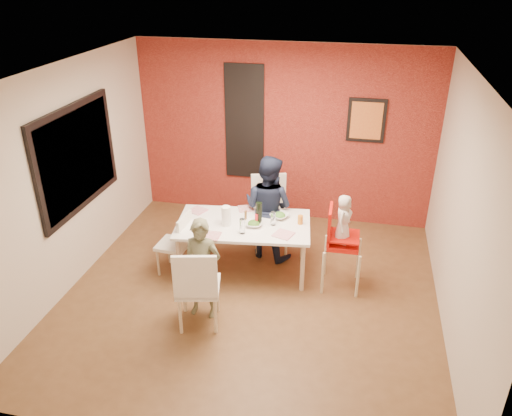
% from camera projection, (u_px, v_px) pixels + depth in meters
% --- Properties ---
extents(ground, '(4.50, 4.50, 0.00)m').
position_uv_depth(ground, '(251.00, 294.00, 6.18)').
color(ground, brown).
rests_on(ground, ground).
extents(ceiling, '(4.50, 4.50, 0.02)m').
position_uv_depth(ceiling, '(250.00, 73.00, 4.97)').
color(ceiling, silver).
rests_on(ceiling, wall_back).
extents(wall_back, '(4.50, 0.02, 2.70)m').
position_uv_depth(wall_back, '(284.00, 134.00, 7.54)').
color(wall_back, beige).
rests_on(wall_back, ground).
extents(wall_front, '(4.50, 0.02, 2.70)m').
position_uv_depth(wall_front, '(180.00, 325.00, 3.61)').
color(wall_front, beige).
rests_on(wall_front, ground).
extents(wall_left, '(0.02, 4.50, 2.70)m').
position_uv_depth(wall_left, '(69.00, 179.00, 6.01)').
color(wall_left, beige).
rests_on(wall_left, ground).
extents(wall_right, '(0.02, 4.50, 2.70)m').
position_uv_depth(wall_right, '(462.00, 216.00, 5.14)').
color(wall_right, beige).
rests_on(wall_right, ground).
extents(brick_accent_wall, '(4.50, 0.02, 2.70)m').
position_uv_depth(brick_accent_wall, '(283.00, 134.00, 7.52)').
color(brick_accent_wall, maroon).
rests_on(brick_accent_wall, ground).
extents(picture_window_frame, '(0.05, 1.70, 1.30)m').
position_uv_depth(picture_window_frame, '(77.00, 158.00, 6.09)').
color(picture_window_frame, black).
rests_on(picture_window_frame, wall_left).
extents(picture_window_pane, '(0.02, 1.55, 1.15)m').
position_uv_depth(picture_window_pane, '(78.00, 158.00, 6.09)').
color(picture_window_pane, black).
rests_on(picture_window_pane, wall_left).
extents(glassblock_strip, '(0.55, 0.03, 1.70)m').
position_uv_depth(glassblock_strip, '(245.00, 123.00, 7.56)').
color(glassblock_strip, silver).
rests_on(glassblock_strip, wall_back).
extents(glassblock_surround, '(0.60, 0.03, 1.76)m').
position_uv_depth(glassblock_surround, '(244.00, 123.00, 7.55)').
color(glassblock_surround, black).
rests_on(glassblock_surround, wall_back).
extents(art_print_frame, '(0.54, 0.03, 0.64)m').
position_uv_depth(art_print_frame, '(366.00, 120.00, 7.14)').
color(art_print_frame, black).
rests_on(art_print_frame, wall_back).
extents(art_print_canvas, '(0.44, 0.01, 0.54)m').
position_uv_depth(art_print_canvas, '(366.00, 121.00, 7.13)').
color(art_print_canvas, orange).
rests_on(art_print_canvas, wall_back).
extents(dining_table, '(1.80, 1.15, 0.70)m').
position_uv_depth(dining_table, '(243.00, 227.00, 6.39)').
color(dining_table, white).
rests_on(dining_table, ground).
extents(chair_near, '(0.56, 0.56, 1.01)m').
position_uv_depth(chair_near, '(197.00, 285.00, 5.38)').
color(chair_near, white).
rests_on(chair_near, ground).
extents(chair_far, '(0.62, 0.62, 1.06)m').
position_uv_depth(chair_far, '(269.00, 208.00, 6.99)').
color(chair_far, white).
rests_on(chair_far, ground).
extents(chair_left, '(0.42, 0.42, 0.85)m').
position_uv_depth(chair_left, '(178.00, 241.00, 6.42)').
color(chair_left, white).
rests_on(chair_left, ground).
extents(high_chair, '(0.47, 0.47, 1.08)m').
position_uv_depth(high_chair, '(339.00, 240.00, 6.08)').
color(high_chair, red).
rests_on(high_chair, ground).
extents(child_near, '(0.45, 0.31, 1.22)m').
position_uv_depth(child_near, '(202.00, 269.00, 5.59)').
color(child_near, brown).
rests_on(child_near, ground).
extents(child_far, '(0.86, 0.76, 1.46)m').
position_uv_depth(child_far, '(268.00, 207.00, 6.70)').
color(child_far, '#161C31').
rests_on(child_far, ground).
extents(toddler, '(0.26, 0.34, 0.62)m').
position_uv_depth(toddler, '(343.00, 219.00, 5.94)').
color(toddler, beige).
rests_on(toddler, high_chair).
extents(plate_near_left, '(0.22, 0.22, 0.01)m').
position_uv_depth(plate_near_left, '(211.00, 236.00, 6.06)').
color(plate_near_left, silver).
rests_on(plate_near_left, dining_table).
extents(plate_far_mid, '(0.26, 0.26, 0.01)m').
position_uv_depth(plate_far_mid, '(246.00, 209.00, 6.72)').
color(plate_far_mid, white).
rests_on(plate_far_mid, dining_table).
extents(plate_near_right, '(0.28, 0.28, 0.01)m').
position_uv_depth(plate_near_right, '(283.00, 234.00, 6.09)').
color(plate_near_right, white).
rests_on(plate_near_right, dining_table).
extents(plate_far_left, '(0.28, 0.28, 0.01)m').
position_uv_depth(plate_far_left, '(198.00, 210.00, 6.67)').
color(plate_far_left, white).
rests_on(plate_far_left, dining_table).
extents(salad_bowl_a, '(0.25, 0.25, 0.05)m').
position_uv_depth(salad_bowl_a, '(254.00, 224.00, 6.28)').
color(salad_bowl_a, white).
rests_on(salad_bowl_a, dining_table).
extents(salad_bowl_b, '(0.31, 0.31, 0.06)m').
position_uv_depth(salad_bowl_b, '(280.00, 216.00, 6.48)').
color(salad_bowl_b, white).
rests_on(salad_bowl_b, dining_table).
extents(wine_bottle, '(0.08, 0.08, 0.30)m').
position_uv_depth(wine_bottle, '(259.00, 214.00, 6.27)').
color(wine_bottle, black).
rests_on(wine_bottle, dining_table).
extents(wine_glass_a, '(0.07, 0.07, 0.20)m').
position_uv_depth(wine_glass_a, '(242.00, 226.00, 6.08)').
color(wine_glass_a, white).
rests_on(wine_glass_a, dining_table).
extents(wine_glass_b, '(0.06, 0.06, 0.18)m').
position_uv_depth(wine_glass_b, '(273.00, 219.00, 6.28)').
color(wine_glass_b, white).
rests_on(wine_glass_b, dining_table).
extents(paper_towel_roll, '(0.11, 0.11, 0.26)m').
position_uv_depth(paper_towel_roll, '(226.00, 216.00, 6.26)').
color(paper_towel_roll, white).
rests_on(paper_towel_roll, dining_table).
extents(condiment_red, '(0.04, 0.04, 0.15)m').
position_uv_depth(condiment_red, '(256.00, 220.00, 6.28)').
color(condiment_red, red).
rests_on(condiment_red, dining_table).
extents(condiment_green, '(0.04, 0.04, 0.14)m').
position_uv_depth(condiment_green, '(260.00, 218.00, 6.32)').
color(condiment_green, '#307B29').
rests_on(condiment_green, dining_table).
extents(condiment_brown, '(0.03, 0.03, 0.13)m').
position_uv_depth(condiment_brown, '(246.00, 215.00, 6.41)').
color(condiment_brown, brown).
rests_on(condiment_brown, dining_table).
extents(sippy_cup, '(0.07, 0.07, 0.12)m').
position_uv_depth(sippy_cup, '(300.00, 220.00, 6.32)').
color(sippy_cup, orange).
rests_on(sippy_cup, dining_table).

